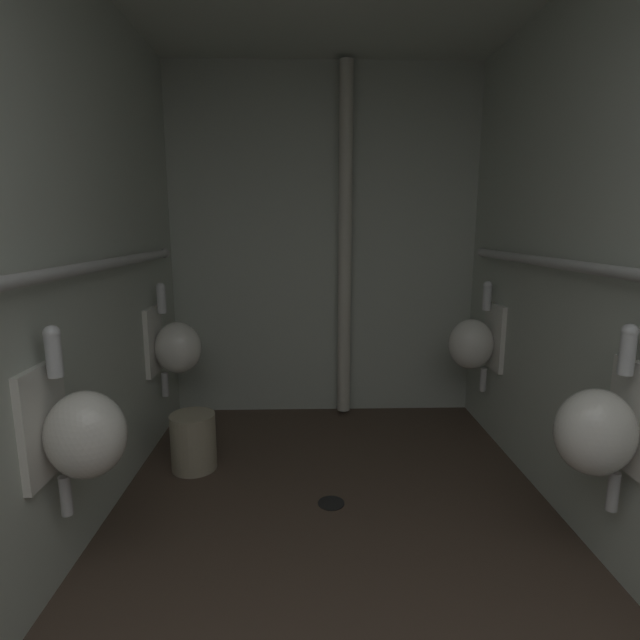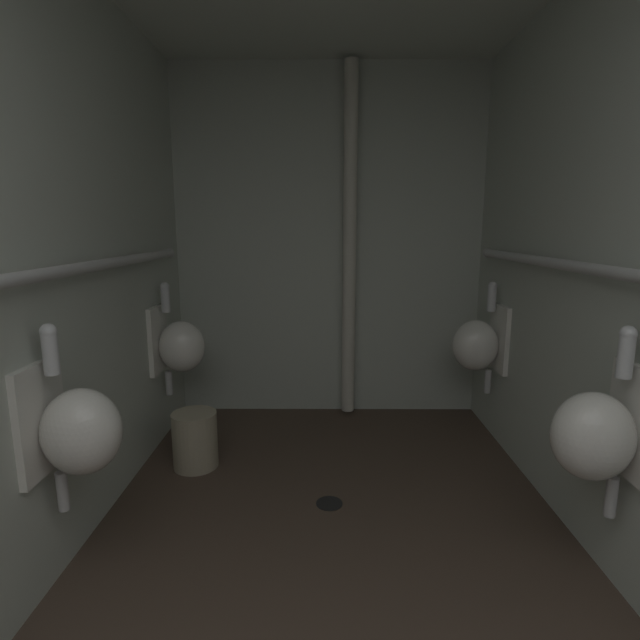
{
  "view_description": "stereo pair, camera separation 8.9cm",
  "coord_description": "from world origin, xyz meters",
  "views": [
    {
      "loc": [
        -0.13,
        0.26,
        1.43
      ],
      "look_at": [
        -0.06,
        2.9,
        0.93
      ],
      "focal_mm": 27.47,
      "sensor_mm": 36.0,
      "label": 1
    },
    {
      "loc": [
        -0.04,
        0.26,
        1.43
      ],
      "look_at": [
        -0.06,
        2.9,
        0.93
      ],
      "focal_mm": 27.47,
      "sensor_mm": 36.0,
      "label": 2
    }
  ],
  "objects": [
    {
      "name": "urinal_left_mid",
      "position": [
        -0.99,
        2.02,
        0.67
      ],
      "size": [
        0.32,
        0.3,
        0.76
      ],
      "color": "silver"
    },
    {
      "name": "wall_back",
      "position": [
        0.0,
        3.99,
        1.29
      ],
      "size": [
        2.4,
        0.06,
        2.59
      ],
      "primitive_type": "cube",
      "color": "#B5BCB0",
      "rests_on": "ground"
    },
    {
      "name": "urinal_right_far",
      "position": [
        0.99,
        3.43,
        0.67
      ],
      "size": [
        0.32,
        0.3,
        0.76
      ],
      "color": "silver"
    },
    {
      "name": "supply_pipe_right",
      "position": [
        1.08,
        2.0,
        1.26
      ],
      "size": [
        0.06,
        3.33,
        0.06
      ],
      "color": "#B2B2B2"
    },
    {
      "name": "wall_left",
      "position": [
        -1.17,
        1.98,
        1.29
      ],
      "size": [
        0.06,
        4.08,
        2.59
      ],
      "primitive_type": "cube",
      "color": "#B5BCB0",
      "rests_on": "ground"
    },
    {
      "name": "urinal_left_far",
      "position": [
        -0.99,
        3.38,
        0.67
      ],
      "size": [
        0.32,
        0.3,
        0.76
      ],
      "color": "silver"
    },
    {
      "name": "standpipe_back_wall",
      "position": [
        0.15,
        3.88,
        1.29
      ],
      "size": [
        0.1,
        0.1,
        2.54
      ],
      "primitive_type": "cylinder",
      "color": "beige",
      "rests_on": "ground"
    },
    {
      "name": "supply_pipe_left",
      "position": [
        -1.08,
        1.96,
        1.26
      ],
      "size": [
        0.06,
        3.31,
        0.06
      ],
      "color": "#B2B2B2"
    },
    {
      "name": "waste_bin",
      "position": [
        -0.81,
        3.01,
        0.17
      ],
      "size": [
        0.27,
        0.27,
        0.34
      ],
      "primitive_type": "cylinder",
      "color": "#9E937A",
      "rests_on": "ground"
    },
    {
      "name": "floor_drain",
      "position": [
        -0.01,
        2.6,
        0.0
      ],
      "size": [
        0.14,
        0.14,
        0.01
      ],
      "primitive_type": "cylinder",
      "color": "black",
      "rests_on": "ground"
    },
    {
      "name": "urinal_right_mid",
      "position": [
        0.99,
        1.99,
        0.67
      ],
      "size": [
        0.32,
        0.3,
        0.76
      ],
      "color": "silver"
    },
    {
      "name": "floor",
      "position": [
        0.0,
        1.98,
        -0.04
      ],
      "size": [
        2.4,
        4.08,
        0.08
      ],
      "primitive_type": "cube",
      "color": "#47382D",
      "rests_on": "ground"
    }
  ]
}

